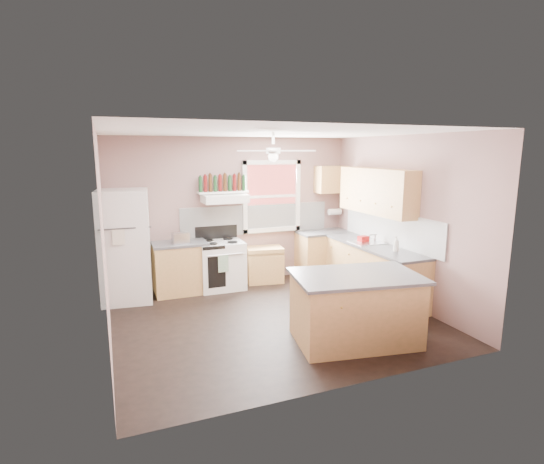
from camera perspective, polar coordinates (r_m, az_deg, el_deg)
name	(u,v)px	position (r m, az deg, el deg)	size (l,w,h in m)	color
floor	(273,319)	(6.42, 0.16, -11.56)	(4.50, 4.50, 0.00)	black
ceiling	(273,132)	(5.94, 0.17, 13.28)	(4.50, 4.50, 0.00)	white
wall_back	(233,211)	(7.93, -5.26, 2.84)	(4.50, 0.05, 2.70)	#85645F
wall_right	(404,220)	(7.19, 17.28, 1.56)	(0.05, 4.00, 2.70)	#85645F
wall_left	(102,242)	(5.63, -21.91, -1.20)	(0.05, 4.00, 2.70)	#85645F
backsplash_back	(257,219)	(8.06, -2.09, 1.74)	(2.90, 0.03, 0.55)	white
backsplash_right	(389,228)	(7.42, 15.52, 0.57)	(0.03, 2.60, 0.55)	white
window_view	(271,196)	(8.10, -0.09, 4.83)	(1.00, 0.02, 1.20)	maroon
window_frame	(272,196)	(8.08, -0.02, 4.81)	(1.16, 0.07, 1.36)	white
refrigerator	(125,246)	(7.32, -19.14, -1.79)	(0.78, 0.76, 1.84)	white
base_cabinet_left	(181,269)	(7.58, -12.18, -4.85)	(0.90, 0.60, 0.86)	#A88246
counter_left	(180,244)	(7.47, -12.32, -1.52)	(0.92, 0.62, 0.04)	#424245
toaster	(181,238)	(7.38, -12.20, -0.80)	(0.28, 0.16, 0.18)	silver
stove	(221,265)	(7.70, -6.86, -4.43)	(0.79, 0.64, 0.86)	white
range_hood	(225,199)	(7.57, -6.38, 4.50)	(0.78, 0.50, 0.14)	white
bottle_shelf	(223,192)	(7.68, -6.64, 5.33)	(0.90, 0.26, 0.03)	white
cart	(264,265)	(8.04, -1.02, -4.40)	(0.67, 0.45, 0.67)	#A88246
base_cabinet_corner	(323,255)	(8.47, 6.93, -3.03)	(1.00, 0.60, 0.86)	#A88246
base_cabinet_right	(373,272)	(7.42, 13.46, -5.24)	(0.60, 2.20, 0.86)	#A88246
counter_corner	(324,232)	(8.37, 7.00, -0.03)	(1.02, 0.62, 0.04)	#424245
counter_right	(374,246)	(7.31, 13.55, -1.85)	(0.62, 2.22, 0.04)	#424245
sink	(367,243)	(7.46, 12.68, -1.43)	(0.55, 0.45, 0.03)	silver
faucet	(375,238)	(7.54, 13.71, -0.78)	(0.03, 0.03, 0.14)	silver
upper_cabinet_right	(376,191)	(7.41, 13.86, 5.36)	(0.33, 1.80, 0.76)	#A88246
upper_cabinet_corner	(331,179)	(8.45, 7.94, 7.02)	(0.60, 0.33, 0.52)	#A88246
paper_towel	(335,212)	(8.61, 8.42, 2.72)	(0.12, 0.12, 0.26)	white
island	(355,309)	(5.68, 11.12, -10.18)	(1.51, 0.95, 0.86)	#A88246
island_top	(356,276)	(5.53, 11.29, -5.83)	(1.60, 1.04, 0.04)	#424245
ceiling_fan_hub	(273,151)	(5.94, 0.17, 10.86)	(0.20, 0.20, 0.08)	white
soap_bottle	(396,244)	(6.86, 16.37, -1.60)	(0.09, 0.09, 0.24)	silver
red_caddy	(363,239)	(7.51, 12.18, -0.92)	(0.18, 0.12, 0.10)	#A70F0E
wine_bottles	(223,183)	(7.67, -6.66, 6.52)	(0.86, 0.06, 0.31)	#143819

